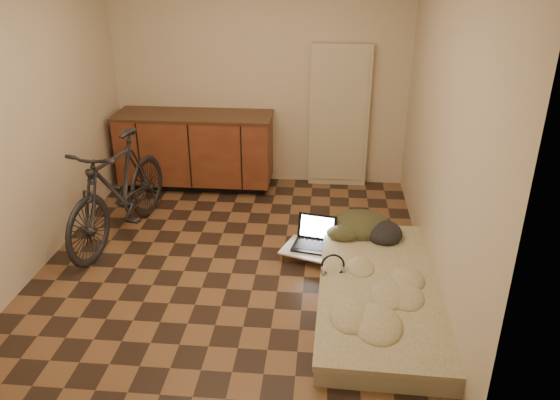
# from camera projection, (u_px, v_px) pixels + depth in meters

# --- Properties ---
(room_shell) EXTENTS (3.50, 4.00, 2.60)m
(room_shell) POSITION_uv_depth(u_px,v_px,m) (231.00, 126.00, 4.60)
(room_shell) COLOR brown
(room_shell) RESTS_ON ground
(cabinets) EXTENTS (1.84, 0.62, 0.91)m
(cabinets) POSITION_uv_depth(u_px,v_px,m) (196.00, 150.00, 6.55)
(cabinets) COLOR black
(cabinets) RESTS_ON ground
(appliance_panel) EXTENTS (0.70, 0.10, 1.70)m
(appliance_panel) POSITION_uv_depth(u_px,v_px,m) (339.00, 117.00, 6.46)
(appliance_panel) COLOR beige
(appliance_panel) RESTS_ON ground
(bicycle) EXTENTS (0.86, 1.85, 1.15)m
(bicycle) POSITION_uv_depth(u_px,v_px,m) (118.00, 184.00, 5.30)
(bicycle) COLOR black
(bicycle) RESTS_ON ground
(futon) EXTENTS (1.06, 2.12, 0.18)m
(futon) POSITION_uv_depth(u_px,v_px,m) (381.00, 292.00, 4.49)
(futon) COLOR #AEA88B
(futon) RESTS_ON ground
(clothing_pile) EXTENTS (0.64, 0.54, 0.25)m
(clothing_pile) POSITION_uv_depth(u_px,v_px,m) (366.00, 220.00, 5.21)
(clothing_pile) COLOR #383B22
(clothing_pile) RESTS_ON futon
(headphones) EXTENTS (0.24, 0.23, 0.15)m
(headphones) POSITION_uv_depth(u_px,v_px,m) (333.00, 265.00, 4.57)
(headphones) COLOR black
(headphones) RESTS_ON futon
(lap_desk) EXTENTS (0.69, 0.56, 0.10)m
(lap_desk) POSITION_uv_depth(u_px,v_px,m) (315.00, 251.00, 5.11)
(lap_desk) COLOR brown
(lap_desk) RESTS_ON ground
(laptop) EXTENTS (0.43, 0.40, 0.26)m
(laptop) POSITION_uv_depth(u_px,v_px,m) (314.00, 240.00, 5.17)
(laptop) COLOR black
(laptop) RESTS_ON lap_desk
(mouse) EXTENTS (0.10, 0.13, 0.04)m
(mouse) POSITION_uv_depth(u_px,v_px,m) (335.00, 251.00, 5.05)
(mouse) COLOR silver
(mouse) RESTS_ON lap_desk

